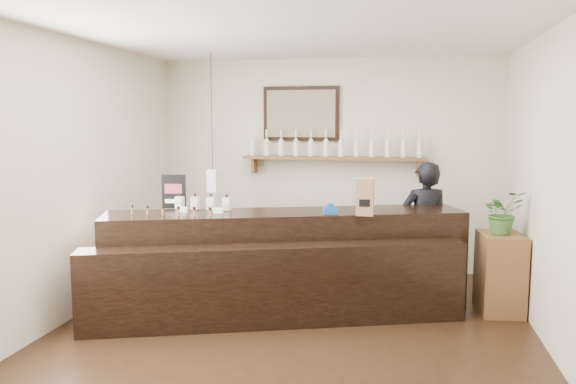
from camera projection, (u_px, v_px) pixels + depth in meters
The scene contains 10 objects.
ground at pixel (292, 334), 5.24m from camera, with size 5.00×5.00×0.00m, color black.
room_shell at pixel (292, 152), 5.04m from camera, with size 5.00×5.00×5.00m.
back_wall_decor at pixel (315, 138), 7.37m from camera, with size 2.66×0.96×1.69m.
counter at pixel (283, 267), 5.77m from camera, with size 3.74×2.17×1.21m.
promo_sign at pixel (174, 192), 6.05m from camera, with size 0.26×0.05×0.36m.
paper_bag at pixel (365, 197), 5.59m from camera, with size 0.17×0.13×0.37m.
tape_dispenser at pixel (330, 210), 5.67m from camera, with size 0.15×0.10×0.12m.
side_cabinet at pixel (500, 273), 5.81m from camera, with size 0.46×0.60×0.83m.
potted_plant at pixel (503, 212), 5.73m from camera, with size 0.40×0.35×0.45m, color #346528.
shopkeeper at pixel (424, 220), 6.40m from camera, with size 0.63×0.41×1.72m, color black.
Camera 1 is at (0.95, -4.95, 1.96)m, focal length 35.00 mm.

